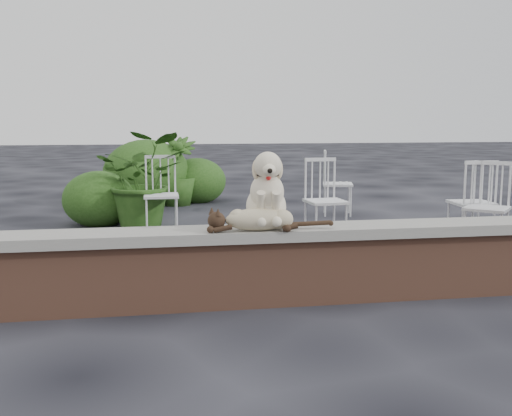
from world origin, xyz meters
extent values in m
plane|color=black|center=(0.00, 0.00, 0.00)|extent=(60.00, 60.00, 0.00)
cube|color=brown|center=(0.00, 0.00, 0.25)|extent=(6.00, 0.30, 0.50)
cube|color=slate|center=(0.00, 0.00, 0.54)|extent=(6.20, 0.40, 0.08)
imported|color=#1E4313|center=(-1.70, 3.42, 0.62)|extent=(1.18, 1.04, 1.24)
imported|color=#1E4313|center=(-1.21, 5.36, 0.55)|extent=(0.79, 0.79, 1.11)
ellipsoid|color=#1E4313|center=(-2.29, 3.70, 0.34)|extent=(0.95, 0.87, 0.75)
ellipsoid|color=#1E4313|center=(-1.70, 5.57, 0.50)|extent=(1.42, 1.30, 1.12)
ellipsoid|color=#1E4313|center=(-0.87, 5.69, 0.35)|extent=(0.99, 0.91, 0.78)
camera|label=1|loc=(-1.53, -4.27, 1.38)|focal=41.49mm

